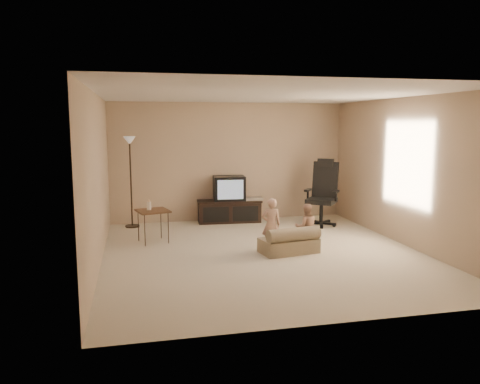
% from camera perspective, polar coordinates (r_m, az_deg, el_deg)
% --- Properties ---
extents(floor, '(5.50, 5.50, 0.00)m').
position_cam_1_polar(floor, '(7.58, 2.83, -7.43)').
color(floor, beige).
rests_on(floor, ground).
extents(room_shell, '(5.50, 5.50, 5.50)m').
position_cam_1_polar(room_shell, '(7.32, 2.92, 4.09)').
color(room_shell, silver).
rests_on(room_shell, floor).
extents(tv_stand, '(1.38, 0.59, 0.97)m').
position_cam_1_polar(tv_stand, '(9.85, -1.29, -1.34)').
color(tv_stand, black).
rests_on(tv_stand, floor).
extents(office_chair, '(0.87, 0.87, 1.35)m').
position_cam_1_polar(office_chair, '(9.67, 10.03, -1.16)').
color(office_chair, black).
rests_on(office_chair, floor).
extents(side_table, '(0.63, 0.63, 0.78)m').
position_cam_1_polar(side_table, '(8.26, -10.63, -2.30)').
color(side_table, brown).
rests_on(side_table, floor).
extents(floor_lamp, '(0.28, 0.28, 1.81)m').
position_cam_1_polar(floor_lamp, '(9.49, -13.24, 3.66)').
color(floor_lamp, black).
rests_on(floor_lamp, floor).
extents(child_sofa, '(0.97, 0.65, 0.44)m').
position_cam_1_polar(child_sofa, '(7.56, 6.12, -6.12)').
color(child_sofa, gray).
rests_on(child_sofa, floor).
extents(toddler_left, '(0.34, 0.26, 0.87)m').
position_cam_1_polar(toddler_left, '(7.62, 3.81, -3.99)').
color(toddler_left, '#D9A487').
rests_on(toddler_left, floor).
extents(toddler_right, '(0.40, 0.26, 0.77)m').
position_cam_1_polar(toddler_right, '(7.74, 8.06, -4.24)').
color(toddler_right, '#D9A487').
rests_on(toddler_right, floor).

